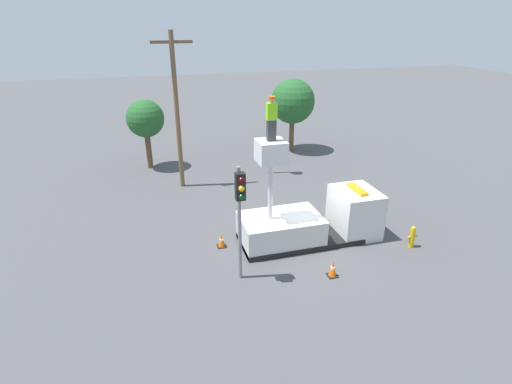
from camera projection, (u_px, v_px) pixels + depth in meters
name	position (u px, v px, depth m)	size (l,w,h in m)	color
ground_plane	(299.00, 240.00, 18.14)	(120.00, 120.00, 0.00)	#4C4C4F
bucket_truck	(311.00, 220.00, 17.91)	(6.32, 2.31, 4.80)	black
worker	(272.00, 119.00, 15.51)	(0.40, 0.26, 1.75)	#38383D
traffic_light_pole	(240.00, 204.00, 14.11)	(0.34, 0.57, 4.58)	gray
traffic_light_across	(271.00, 122.00, 24.57)	(0.34, 0.57, 4.77)	gray
fire_hydrant	(412.00, 237.00, 17.44)	(0.47, 0.23, 1.02)	gold
traffic_cone_rear	(222.00, 241.00, 17.54)	(0.39, 0.39, 0.61)	black
traffic_cone_curbside	(333.00, 269.00, 15.51)	(0.39, 0.39, 0.69)	black
tree_left_bg	(293.00, 102.00, 29.05)	(3.22, 3.22, 5.33)	brown
tree_right_bg	(145.00, 119.00, 25.70)	(2.42, 2.42, 4.56)	brown
utility_pole	(177.00, 108.00, 22.19)	(2.20, 0.26, 8.75)	brown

